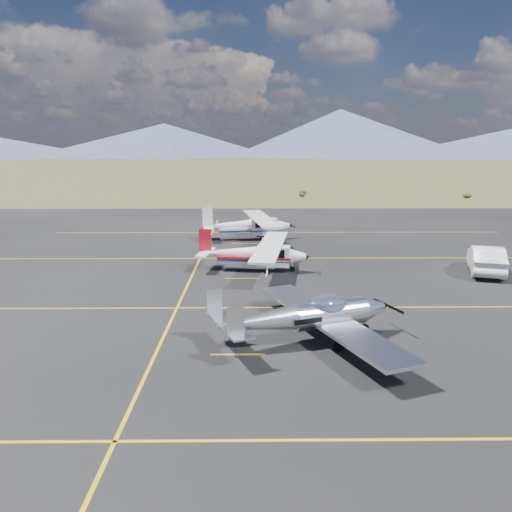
% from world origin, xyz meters
% --- Properties ---
extents(ground, '(1600.00, 1600.00, 0.00)m').
position_xyz_m(ground, '(0.00, 0.00, 0.00)').
color(ground, '#383D1C').
rests_on(ground, ground).
extents(apron, '(72.00, 72.00, 0.02)m').
position_xyz_m(apron, '(0.00, 7.00, 0.00)').
color(apron, black).
rests_on(apron, ground).
extents(aircraft_low_wing, '(7.26, 9.76, 2.16)m').
position_xyz_m(aircraft_low_wing, '(-0.22, -2.21, 1.03)').
color(aircraft_low_wing, silver).
rests_on(aircraft_low_wing, apron).
extents(aircraft_cessna, '(6.07, 10.04, 2.53)m').
position_xyz_m(aircraft_cessna, '(-2.30, 9.42, 1.12)').
color(aircraft_cessna, white).
rests_on(aircraft_cessna, apron).
extents(aircraft_plain, '(6.66, 10.99, 2.77)m').
position_xyz_m(aircraft_plain, '(-2.71, 20.47, 1.23)').
color(aircraft_plain, white).
rests_on(aircraft_plain, apron).
extents(sedan, '(3.34, 5.40, 1.68)m').
position_xyz_m(sedan, '(11.69, 8.70, 0.85)').
color(sedan, silver).
rests_on(sedan, apron).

